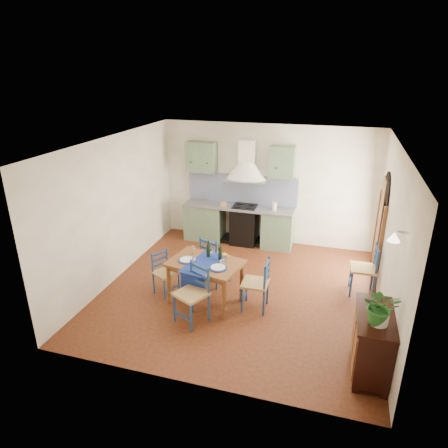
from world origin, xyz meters
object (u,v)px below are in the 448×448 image
(dining_table, at_px, (205,267))
(potted_plant, at_px, (381,307))
(chair_near, at_px, (193,294))
(sideboard, at_px, (372,341))

(dining_table, relative_size, potted_plant, 2.82)
(chair_near, distance_m, sideboard, 2.79)
(dining_table, distance_m, sideboard, 2.95)
(dining_table, relative_size, chair_near, 1.38)
(potted_plant, bearing_deg, chair_near, 167.22)
(chair_near, bearing_deg, dining_table, 89.19)
(dining_table, bearing_deg, chair_near, -90.81)
(dining_table, height_order, potted_plant, potted_plant)
(dining_table, height_order, sideboard, dining_table)
(chair_near, bearing_deg, sideboard, -8.95)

